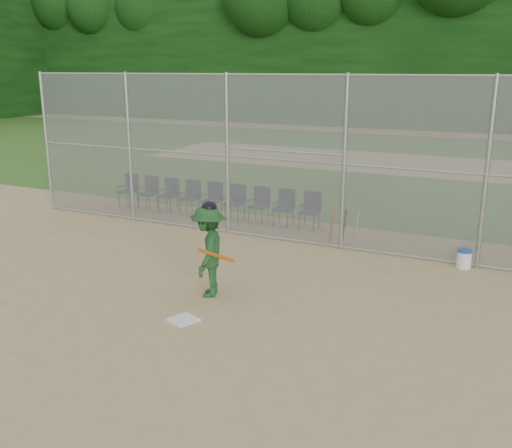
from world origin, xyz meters
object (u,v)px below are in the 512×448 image
at_px(water_cooler, 464,259).
at_px(chair_0, 128,191).
at_px(batter_at_plate, 208,250).
at_px(home_plate, 183,320).

distance_m(water_cooler, chair_0, 10.05).
bearing_deg(batter_at_plate, chair_0, 138.98).
xyz_separation_m(batter_at_plate, water_cooler, (4.11, 3.64, -0.67)).
bearing_deg(batter_at_plate, home_plate, -81.48).
height_order(home_plate, batter_at_plate, batter_at_plate).
bearing_deg(chair_0, batter_at_plate, -41.02).
bearing_deg(home_plate, water_cooler, 50.71).
relative_size(batter_at_plate, water_cooler, 4.53).
xyz_separation_m(batter_at_plate, chair_0, (-5.84, 5.08, -0.39)).
relative_size(home_plate, batter_at_plate, 0.24).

